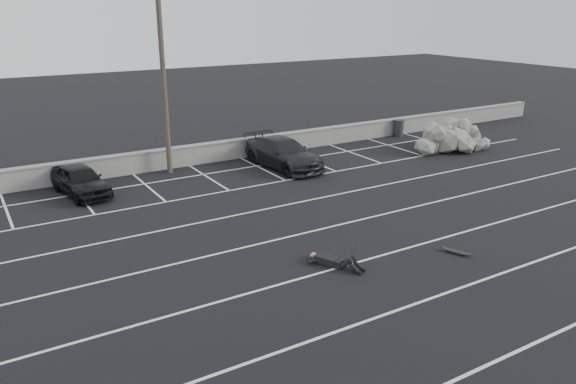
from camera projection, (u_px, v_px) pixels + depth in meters
ground at (395, 252)px, 19.27m from camera, size 120.00×120.00×0.00m
seawall at (223, 150)px, 30.45m from camera, size 50.00×0.45×1.06m
stall_lines at (321, 213)px, 22.80m from camera, size 36.00×20.05×0.01m
car_left at (80, 180)px, 24.86m from camera, size 2.24×4.18×1.35m
car_right at (284, 153)px, 29.05m from camera, size 2.53×5.34×1.50m
utility_pole at (163, 77)px, 26.84m from camera, size 1.26×0.25×9.42m
trash_bin at (399, 128)px, 36.06m from camera, size 0.76×0.76×1.06m
riprap_pile at (448, 141)px, 32.66m from camera, size 5.46×3.74×1.38m
person at (327, 256)px, 18.31m from camera, size 2.88×3.25×0.50m
skateboard at (456, 252)px, 19.08m from camera, size 0.47×0.80×0.09m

